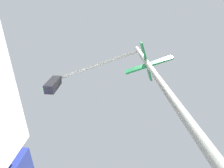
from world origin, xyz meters
The scene contains 1 object.
traffic_signal_near centered at (-6.04, -5.47, 4.33)m, with size 1.69×3.44×6.13m.
Camera 1 is at (-7.55, -5.78, 1.17)m, focal length 22.94 mm.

